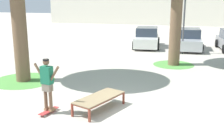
% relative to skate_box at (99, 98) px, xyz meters
% --- Properties ---
extents(ground_plane, '(120.00, 120.00, 0.00)m').
position_rel_skate_box_xyz_m(ground_plane, '(0.74, 0.00, -0.41)').
color(ground_plane, '#B2AA9E').
extents(skate_box, '(1.35, 2.04, 0.46)m').
position_rel_skate_box_xyz_m(skate_box, '(0.00, 0.00, 0.00)').
color(skate_box, brown).
rests_on(skate_box, ground).
extents(skateboard, '(0.36, 0.82, 0.09)m').
position_rel_skate_box_xyz_m(skateboard, '(-1.47, -0.72, -0.34)').
color(skateboard, '#B23333').
rests_on(skateboard, ground).
extents(skater, '(0.99, 0.34, 1.69)m').
position_rel_skate_box_xyz_m(skater, '(-1.47, -0.72, 0.66)').
color(skater, brown).
rests_on(skater, skateboard).
extents(grass_patch_near_left, '(2.76, 2.76, 0.01)m').
position_rel_skate_box_xyz_m(grass_patch_near_left, '(-4.40, 2.32, -0.41)').
color(grass_patch_near_left, '#519342').
rests_on(grass_patch_near_left, ground).
extents(grass_patch_mid_back, '(2.26, 2.26, 0.01)m').
position_rel_skate_box_xyz_m(grass_patch_mid_back, '(1.88, 7.42, -0.41)').
color(grass_patch_mid_back, '#519342').
rests_on(grass_patch_mid_back, ground).
extents(car_white, '(2.26, 4.36, 1.50)m').
position_rel_skate_box_xyz_m(car_white, '(-0.57, 13.02, 0.28)').
color(car_white, silver).
rests_on(car_white, ground).
extents(car_silver, '(2.08, 4.28, 1.50)m').
position_rel_skate_box_xyz_m(car_silver, '(2.53, 12.91, 0.28)').
color(car_silver, '#B7BABF').
rests_on(car_silver, ground).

